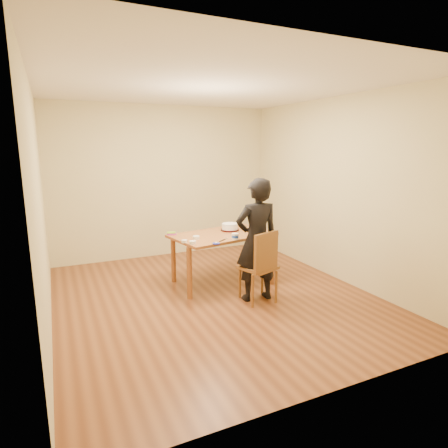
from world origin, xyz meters
name	(u,v)px	position (x,y,z in m)	size (l,w,h in m)	color
room_shell	(204,194)	(0.00, 0.34, 1.35)	(4.00, 4.50, 2.70)	brown
dining_table	(223,235)	(0.32, 0.43, 0.73)	(1.42, 0.85, 0.04)	brown
dining_chair	(258,267)	(0.47, -0.35, 0.45)	(0.41, 0.41, 0.04)	brown
cake_plate	(230,230)	(0.51, 0.58, 0.76)	(0.27, 0.27, 0.02)	#AA0B1C
cake	(230,227)	(0.51, 0.58, 0.81)	(0.24, 0.24, 0.08)	white
frosting_dome	(230,223)	(0.51, 0.58, 0.86)	(0.23, 0.23, 0.03)	white
frosting_tub	(235,236)	(0.33, 0.05, 0.79)	(0.09, 0.09, 0.08)	white
frosting_lid	(216,243)	(0.01, -0.06, 0.75)	(0.10, 0.10, 0.01)	#1926A2
frosting_dollop	(216,242)	(0.01, -0.06, 0.77)	(0.04, 0.04, 0.02)	white
ramekin_green	(193,242)	(-0.27, 0.06, 0.77)	(0.09, 0.09, 0.04)	white
ramekin_yellow	(196,238)	(-0.14, 0.29, 0.77)	(0.09, 0.09, 0.04)	white
ramekin_multi	(184,241)	(-0.35, 0.17, 0.77)	(0.08, 0.08, 0.04)	white
candy_box_pink	(172,234)	(-0.36, 0.68, 0.76)	(0.13, 0.07, 0.02)	#D2318C
candy_box_green	(171,233)	(-0.37, 0.68, 0.78)	(0.12, 0.06, 0.02)	green
spatula	(222,240)	(0.15, 0.06, 0.75)	(0.15, 0.01, 0.01)	black
person	(257,240)	(0.47, -0.30, 0.80)	(0.58, 0.38, 1.60)	black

